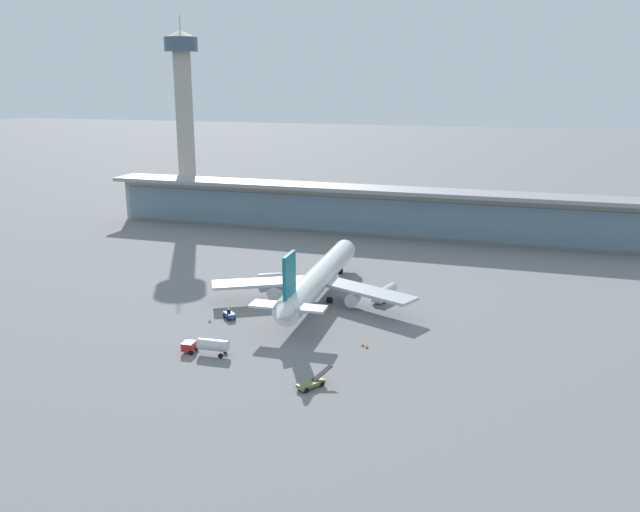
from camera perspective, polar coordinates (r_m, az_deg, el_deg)
The scene contains 12 objects.
ground_plane at distance 149.75m, azimuth -1.32°, elevation -3.80°, with size 1200.00×1200.00×0.00m, color slate.
airliner_on_stand at distance 148.45m, azimuth -0.13°, elevation -1.91°, with size 46.45×60.43×16.09m.
service_truck_near_nose_red at distance 122.14m, azimuth -9.63°, elevation -7.58°, with size 8.71×2.87×2.95m.
service_truck_under_wing_olive at distance 108.54m, azimuth -0.71°, elevation -10.85°, with size 4.67×6.52×2.70m.
service_truck_mid_apron_white at distance 150.54m, azimuth 5.67°, elevation -3.09°, with size 4.35×8.89×2.95m.
service_truck_by_tail_white at distance 160.60m, azimuth -3.97°, elevation -1.89°, with size 8.50×6.42×2.95m.
service_truck_on_taxiway_blue at distance 139.19m, azimuth -7.80°, elevation -5.03°, with size 3.26×3.19×2.05m.
terminal_building at distance 213.33m, azimuth 4.83°, elevation 3.98°, with size 183.60×12.80×15.20m.
control_tower at distance 254.69m, azimuth -11.59°, elevation 12.41°, with size 12.00×12.00×70.28m.
safety_cone_alpha at distance 124.81m, azimuth 3.70°, elevation -7.58°, with size 0.62×0.62×0.70m.
safety_cone_bravo at distance 124.00m, azimuth 4.04°, elevation -7.74°, with size 0.62×0.62×0.70m.
safety_cone_charlie at distance 138.07m, azimuth -9.45°, elevation -5.51°, with size 0.62×0.62×0.70m.
Camera 1 is at (46.45, -134.08, 47.85)m, focal length 37.27 mm.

